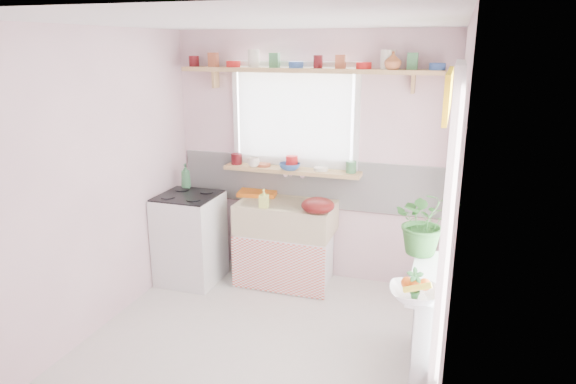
% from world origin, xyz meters
% --- Properties ---
extents(room, '(3.20, 3.20, 3.20)m').
position_xyz_m(room, '(0.66, 0.86, 1.37)').
color(room, silver).
rests_on(room, ground).
extents(sink_unit, '(0.95, 0.65, 1.11)m').
position_xyz_m(sink_unit, '(-0.15, 1.29, 0.43)').
color(sink_unit, white).
rests_on(sink_unit, ground).
extents(cooker, '(0.58, 0.58, 0.93)m').
position_xyz_m(cooker, '(-1.10, 1.05, 0.46)').
color(cooker, white).
rests_on(cooker, ground).
extents(radiator_ledge, '(0.22, 0.95, 0.78)m').
position_xyz_m(radiator_ledge, '(1.30, 0.20, 0.40)').
color(radiator_ledge, white).
rests_on(radiator_ledge, ground).
extents(windowsill, '(1.40, 0.22, 0.04)m').
position_xyz_m(windowsill, '(-0.15, 1.48, 1.14)').
color(windowsill, tan).
rests_on(windowsill, room).
extents(pine_shelf, '(2.52, 0.24, 0.04)m').
position_xyz_m(pine_shelf, '(0.00, 1.47, 2.12)').
color(pine_shelf, tan).
rests_on(pine_shelf, room).
extents(shelf_crockery, '(2.47, 0.11, 0.12)m').
position_xyz_m(shelf_crockery, '(-0.04, 1.47, 2.19)').
color(shelf_crockery, '#590F14').
rests_on(shelf_crockery, pine_shelf).
extents(sill_crockery, '(1.35, 0.11, 0.12)m').
position_xyz_m(sill_crockery, '(-0.15, 1.48, 1.22)').
color(sill_crockery, '#590F14').
rests_on(sill_crockery, windowsill).
extents(dish_tray, '(0.43, 0.35, 0.04)m').
position_xyz_m(dish_tray, '(-0.53, 1.50, 0.87)').
color(dish_tray, orange).
rests_on(dish_tray, sink_unit).
extents(colander, '(0.32, 0.32, 0.14)m').
position_xyz_m(colander, '(0.22, 1.10, 0.92)').
color(colander, '#59100F').
rests_on(colander, sink_unit).
extents(jade_plant, '(0.56, 0.51, 0.53)m').
position_xyz_m(jade_plant, '(1.21, 0.60, 1.04)').
color(jade_plant, '#2F6729').
rests_on(jade_plant, radiator_ledge).
extents(fruit_bowl, '(0.37, 0.37, 0.08)m').
position_xyz_m(fruit_bowl, '(1.21, -0.20, 0.81)').
color(fruit_bowl, white).
rests_on(fruit_bowl, radiator_ledge).
extents(herb_pot, '(0.13, 0.11, 0.21)m').
position_xyz_m(herb_pot, '(1.21, -0.20, 0.88)').
color(herb_pot, '#28642C').
rests_on(herb_pot, radiator_ledge).
extents(soap_bottle_sink, '(0.09, 0.09, 0.18)m').
position_xyz_m(soap_bottle_sink, '(-0.31, 1.10, 0.94)').
color(soap_bottle_sink, '#E2F36C').
rests_on(soap_bottle_sink, sink_unit).
extents(sill_cup, '(0.15, 0.15, 0.09)m').
position_xyz_m(sill_cup, '(-0.54, 1.42, 1.21)').
color(sill_cup, white).
rests_on(sill_cup, windowsill).
extents(sill_bowl, '(0.27, 0.27, 0.07)m').
position_xyz_m(sill_bowl, '(-0.15, 1.42, 1.19)').
color(sill_bowl, '#305A9E').
rests_on(sill_bowl, windowsill).
extents(shelf_vase, '(0.19, 0.19, 0.16)m').
position_xyz_m(shelf_vase, '(0.80, 1.41, 2.22)').
color(shelf_vase, '#B66538').
rests_on(shelf_vase, pine_shelf).
extents(cooker_bottle, '(0.12, 0.12, 0.26)m').
position_xyz_m(cooker_bottle, '(-1.24, 1.27, 1.05)').
color(cooker_bottle, '#3B7649').
rests_on(cooker_bottle, cooker).
extents(fruit, '(0.20, 0.14, 0.10)m').
position_xyz_m(fruit, '(1.22, -0.19, 0.88)').
color(fruit, orange).
rests_on(fruit, fruit_bowl).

